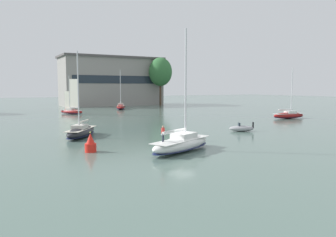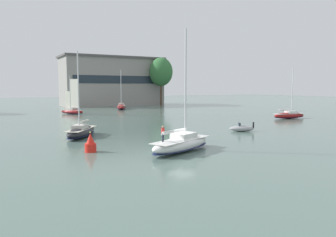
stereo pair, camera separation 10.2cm
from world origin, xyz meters
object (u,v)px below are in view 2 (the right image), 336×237
at_px(sailboat_moored_near_marina, 289,115).
at_px(sailboat_moored_outer_mooring, 81,131).
at_px(sailboat_moored_mid_channel, 121,107).
at_px(motor_tender, 242,128).
at_px(sailboat_moored_far_slip, 72,111).
at_px(sailboat_main, 181,143).
at_px(tree_shore_left, 161,72).
at_px(channel_buoy, 90,144).

relative_size(sailboat_moored_near_marina, sailboat_moored_outer_mooring, 0.94).
bearing_deg(sailboat_moored_near_marina, sailboat_moored_mid_channel, 115.08).
height_order(sailboat_moored_mid_channel, motor_tender, sailboat_moored_mid_channel).
distance_m(sailboat_moored_near_marina, motor_tender, 25.79).
bearing_deg(sailboat_moored_far_slip, sailboat_main, -90.72).
relative_size(sailboat_moored_mid_channel, sailboat_moored_outer_mooring, 1.04).
relative_size(tree_shore_left, channel_buoy, 8.08).
distance_m(sailboat_moored_outer_mooring, channel_buoy, 11.16).
relative_size(sailboat_main, sailboat_moored_outer_mooring, 1.12).
relative_size(tree_shore_left, sailboat_moored_far_slip, 1.81).
bearing_deg(sailboat_moored_outer_mooring, sailboat_main, -65.73).
bearing_deg(channel_buoy, sailboat_moored_near_marina, 17.77).
bearing_deg(sailboat_moored_far_slip, sailboat_moored_mid_channel, 31.80).
distance_m(sailboat_moored_mid_channel, sailboat_moored_far_slip, 20.58).
relative_size(sailboat_moored_far_slip, sailboat_moored_outer_mooring, 0.84).
relative_size(tree_shore_left, sailboat_moored_near_marina, 1.61).
distance_m(sailboat_main, channel_buoy, 9.78).
bearing_deg(sailboat_moored_far_slip, sailboat_moored_outer_mooring, -100.85).
height_order(tree_shore_left, sailboat_main, tree_shore_left).
bearing_deg(sailboat_moored_near_marina, tree_shore_left, 90.96).
distance_m(tree_shore_left, sailboat_main, 88.71).
bearing_deg(channel_buoy, sailboat_moored_far_slip, 79.53).
bearing_deg(motor_tender, sailboat_moored_outer_mooring, 164.67).
bearing_deg(sailboat_main, sailboat_moored_outer_mooring, 114.27).
height_order(sailboat_moored_near_marina, channel_buoy, sailboat_moored_near_marina).
bearing_deg(tree_shore_left, sailboat_main, -116.22).
bearing_deg(sailboat_main, tree_shore_left, 63.78).
xyz_separation_m(sailboat_main, motor_tender, (16.50, 9.01, -0.42)).
relative_size(sailboat_main, sailboat_moored_far_slip, 1.34).
height_order(tree_shore_left, sailboat_moored_far_slip, tree_shore_left).
height_order(sailboat_moored_outer_mooring, channel_buoy, sailboat_moored_outer_mooring).
bearing_deg(tree_shore_left, sailboat_moored_mid_channel, -148.50).
bearing_deg(sailboat_moored_outer_mooring, motor_tender, -15.33).
distance_m(sailboat_moored_near_marina, channel_buoy, 50.99).
xyz_separation_m(sailboat_main, channel_buoy, (-8.72, 4.42, -0.02)).
bearing_deg(channel_buoy, motor_tender, 10.30).
bearing_deg(sailboat_moored_mid_channel, sailboat_main, -105.35).
bearing_deg(sailboat_moored_mid_channel, channel_buoy, -113.52).
distance_m(tree_shore_left, channel_buoy, 89.13).
xyz_separation_m(tree_shore_left, sailboat_moored_mid_channel, (-20.67, -12.67, -11.63)).
height_order(motor_tender, channel_buoy, channel_buoy).
height_order(sailboat_main, motor_tender, sailboat_main).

